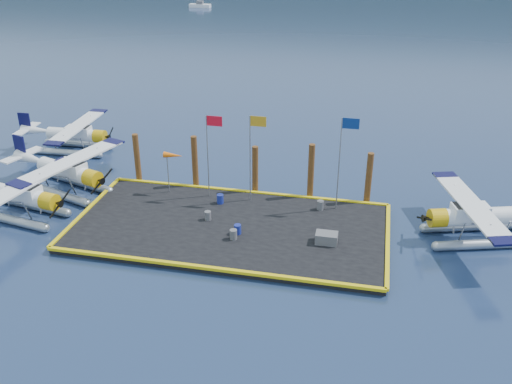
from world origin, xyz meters
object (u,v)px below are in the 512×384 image
flagpole_yellow (253,146)px  piling_2 (255,171)px  seaplane_b (68,173)px  seaplane_d (475,219)px  piling_1 (195,163)px  piling_3 (311,173)px  drum_5 (220,199)px  crate (326,238)px  windsock (173,156)px  seaplane_a (21,198)px  piling_0 (137,160)px  drum_4 (320,205)px  flagpole_blue (343,150)px  flagpole_red (210,144)px  piling_4 (369,180)px  drum_0 (208,216)px  seaplane_c (75,136)px  drum_2 (321,237)px  drum_1 (233,234)px  drum_3 (238,229)px

flagpole_yellow → piling_2: size_ratio=1.63×
seaplane_b → seaplane_d: size_ratio=1.02×
piling_1 → piling_3: 8.50m
drum_5 → crate: 8.58m
seaplane_b → windsock: 8.09m
piling_1 → piling_2: size_ratio=1.11×
seaplane_a → piling_0: size_ratio=2.38×
drum_4 → flagpole_blue: (1.24, 0.37, 3.96)m
flagpole_red → piling_4: bearing=8.4°
piling_4 → windsock: bearing=-173.3°
drum_5 → flagpole_red: size_ratio=0.11×
flagpole_yellow → windsock: (-5.73, 0.00, -1.28)m
crate → flagpole_blue: size_ratio=0.21×
crate → flagpole_blue: flagpole_blue is taller
seaplane_b → drum_0: seaplane_b is taller
drum_0 → piling_0: 8.60m
flagpole_blue → piling_3: bearing=143.9°
seaplane_d → piling_3: 11.17m
seaplane_c → seaplane_d: 32.47m
seaplane_a → seaplane_c: 11.65m
flagpole_red → seaplane_b: bearing=-175.6°
drum_2 → piling_4: bearing=67.5°
seaplane_d → piling_1: 19.45m
flagpole_yellow → piling_0: 9.67m
seaplane_a → drum_0: (12.46, 1.58, -0.77)m
drum_5 → flagpole_red: bearing=133.0°
drum_0 → drum_2: drum_0 is taller
crate → piling_1: 12.12m
flagpole_red → piling_1: 3.28m
drum_1 → piling_0: piling_0 is taller
piling_3 → drum_3: bearing=-120.7°
seaplane_b → piling_4: 21.54m
drum_0 → piling_3: piling_3 is taller
seaplane_b → crate: (19.21, -3.80, -0.79)m
piling_2 → flagpole_red: bearing=-150.2°
drum_5 → flagpole_yellow: (2.13, 0.93, 3.78)m
drum_1 → drum_3: (0.10, 0.68, -0.01)m
flagpole_yellow → piling_2: 3.07m
seaplane_c → seaplane_d: size_ratio=0.94×
drum_1 → drum_3: 0.69m
drum_3 → drum_5: size_ratio=0.96×
seaplane_a → flagpole_blue: bearing=113.5°
piling_4 → piling_0: bearing=180.0°
seaplane_d → piling_4: 7.42m
seaplane_d → piling_0: piling_0 is taller
seaplane_c → drum_3: size_ratio=14.24×
seaplane_b → piling_1: size_ratio=2.32×
piling_4 → piling_2: bearing=180.0°
flagpole_red → drum_4: bearing=-2.8°
drum_4 → piling_4: (3.04, 1.97, 1.28)m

